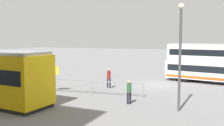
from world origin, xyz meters
TOP-DOWN VIEW (x-y plane):
  - ground_plane at (0.00, 0.00)m, footprint 160.00×160.00m
  - double_decker_bus at (-5.86, -3.11)m, footprint 11.18×4.27m
  - pedestrian_near_railing at (3.40, 3.52)m, footprint 0.39×0.39m
  - pedestrian_crossing at (-0.10, 7.84)m, footprint 0.44×0.44m
  - pedestrian_railing at (3.68, 6.16)m, footprint 8.28×1.12m
  - info_sign at (7.08, 6.61)m, footprint 1.01×0.35m
  - street_lamp at (-3.46, 8.16)m, footprint 0.36×0.36m

SIDE VIEW (x-z plane):
  - ground_plane at x=0.00m, z-range 0.00..0.00m
  - pedestrian_railing at x=3.68m, z-range 0.20..1.28m
  - pedestrian_crossing at x=-0.10m, z-range 0.12..1.74m
  - pedestrian_near_railing at x=3.40m, z-range 0.15..1.94m
  - info_sign at x=7.08m, z-range 0.42..2.68m
  - double_decker_bus at x=-5.86m, z-range 0.04..3.96m
  - street_lamp at x=-3.46m, z-range 0.57..7.09m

